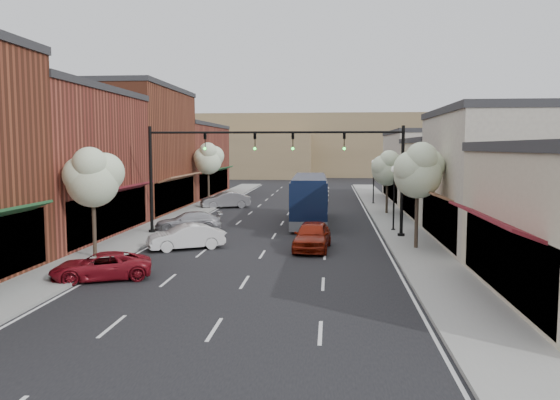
% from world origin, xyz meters
% --- Properties ---
extents(ground, '(160.00, 160.00, 0.00)m').
position_xyz_m(ground, '(0.00, 0.00, 0.00)').
color(ground, black).
rests_on(ground, ground).
extents(sidewalk_left, '(2.80, 73.00, 0.15)m').
position_xyz_m(sidewalk_left, '(-8.40, 18.50, 0.07)').
color(sidewalk_left, gray).
rests_on(sidewalk_left, ground).
extents(sidewalk_right, '(2.80, 73.00, 0.15)m').
position_xyz_m(sidewalk_right, '(8.40, 18.50, 0.07)').
color(sidewalk_right, gray).
rests_on(sidewalk_right, ground).
extents(curb_left, '(0.25, 73.00, 0.17)m').
position_xyz_m(curb_left, '(-7.00, 18.50, 0.07)').
color(curb_left, gray).
rests_on(curb_left, ground).
extents(curb_right, '(0.25, 73.00, 0.17)m').
position_xyz_m(curb_right, '(7.00, 18.50, 0.07)').
color(curb_right, gray).
rests_on(curb_right, ground).
extents(bldg_left_midnear, '(10.14, 14.10, 9.40)m').
position_xyz_m(bldg_left_midnear, '(-14.23, 6.00, 4.66)').
color(bldg_left_midnear, brown).
rests_on(bldg_left_midnear, ground).
extents(bldg_left_midfar, '(10.14, 14.10, 10.90)m').
position_xyz_m(bldg_left_midfar, '(-14.24, 20.00, 5.40)').
color(bldg_left_midfar, brown).
rests_on(bldg_left_midfar, ground).
extents(bldg_left_far, '(10.14, 18.10, 8.40)m').
position_xyz_m(bldg_left_far, '(-14.22, 36.00, 4.16)').
color(bldg_left_far, brown).
rests_on(bldg_left_far, ground).
extents(bldg_right_midnear, '(9.14, 12.10, 7.90)m').
position_xyz_m(bldg_right_midnear, '(13.72, 6.00, 3.91)').
color(bldg_right_midnear, beige).
rests_on(bldg_right_midnear, ground).
extents(bldg_right_midfar, '(9.14, 12.10, 6.40)m').
position_xyz_m(bldg_right_midfar, '(13.70, 18.00, 3.17)').
color(bldg_right_midfar, beige).
rests_on(bldg_right_midfar, ground).
extents(bldg_right_far, '(9.14, 16.10, 7.40)m').
position_xyz_m(bldg_right_far, '(13.71, 32.00, 3.66)').
color(bldg_right_far, beige).
rests_on(bldg_right_far, ground).
extents(hill_far, '(120.00, 30.00, 12.00)m').
position_xyz_m(hill_far, '(0.00, 90.00, 6.00)').
color(hill_far, '#7A6647').
rests_on(hill_far, ground).
extents(hill_near, '(50.00, 20.00, 8.00)m').
position_xyz_m(hill_near, '(-25.00, 78.00, 4.00)').
color(hill_near, '#7A6647').
rests_on(hill_near, ground).
extents(signal_mast_right, '(8.22, 0.46, 7.00)m').
position_xyz_m(signal_mast_right, '(5.62, 8.00, 4.62)').
color(signal_mast_right, black).
rests_on(signal_mast_right, ground).
extents(signal_mast_left, '(8.22, 0.46, 7.00)m').
position_xyz_m(signal_mast_left, '(-5.62, 8.00, 4.62)').
color(signal_mast_left, black).
rests_on(signal_mast_left, ground).
extents(tree_right_near, '(2.85, 2.65, 5.95)m').
position_xyz_m(tree_right_near, '(8.35, 3.94, 4.45)').
color(tree_right_near, '#47382B').
rests_on(tree_right_near, ground).
extents(tree_right_far, '(2.85, 2.65, 5.43)m').
position_xyz_m(tree_right_far, '(8.35, 19.94, 3.99)').
color(tree_right_far, '#47382B').
rests_on(tree_right_far, ground).
extents(tree_left_near, '(2.85, 2.65, 5.69)m').
position_xyz_m(tree_left_near, '(-8.25, -0.06, 4.22)').
color(tree_left_near, '#47382B').
rests_on(tree_left_near, ground).
extents(tree_left_far, '(2.85, 2.65, 6.13)m').
position_xyz_m(tree_left_far, '(-8.25, 25.94, 4.60)').
color(tree_left_far, '#47382B').
rests_on(tree_left_far, ground).
extents(lamp_post_near, '(0.44, 0.44, 4.44)m').
position_xyz_m(lamp_post_near, '(7.80, 10.50, 3.01)').
color(lamp_post_near, black).
rests_on(lamp_post_near, ground).
extents(lamp_post_far, '(0.44, 0.44, 4.44)m').
position_xyz_m(lamp_post_far, '(7.80, 28.00, 3.01)').
color(lamp_post_far, black).
rests_on(lamp_post_far, ground).
extents(coach_bus, '(2.81, 11.58, 3.52)m').
position_xyz_m(coach_bus, '(2.02, 14.35, 1.84)').
color(coach_bus, black).
rests_on(coach_bus, ground).
extents(red_hatchback, '(2.20, 4.78, 1.59)m').
position_xyz_m(red_hatchback, '(2.59, 3.57, 0.79)').
color(red_hatchback, maroon).
rests_on(red_hatchback, ground).
extents(parked_car_a, '(4.61, 3.37, 1.17)m').
position_xyz_m(parked_car_a, '(-6.20, -4.10, 0.58)').
color(parked_car_a, maroon).
rests_on(parked_car_a, ground).
extents(parked_car_b, '(4.40, 3.27, 1.39)m').
position_xyz_m(parked_car_b, '(-4.43, 3.12, 0.69)').
color(parked_car_b, silver).
rests_on(parked_car_b, ground).
extents(parked_car_c, '(4.84, 2.96, 1.31)m').
position_xyz_m(parked_car_c, '(-5.98, 9.58, 0.65)').
color(parked_car_c, '#A9A9AF').
rests_on(parked_car_c, ground).
extents(parked_car_e, '(4.79, 3.20, 1.49)m').
position_xyz_m(parked_car_e, '(-6.20, 23.71, 0.75)').
color(parked_car_e, '#959499').
rests_on(parked_car_e, ground).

